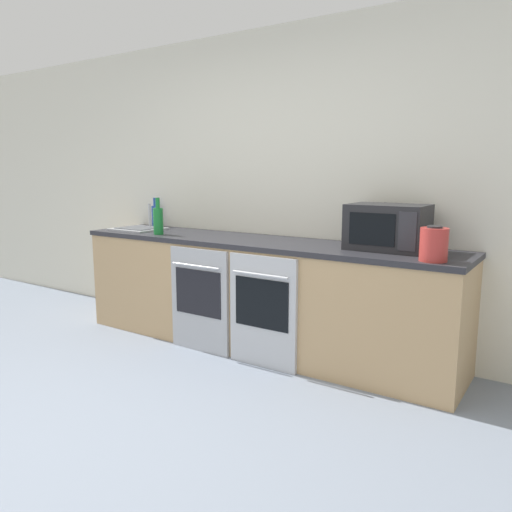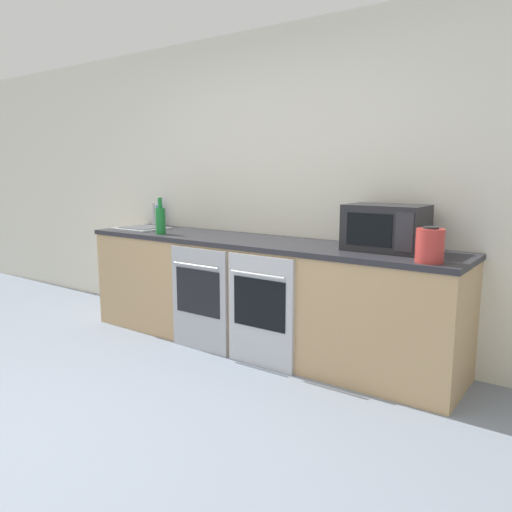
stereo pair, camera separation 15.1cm
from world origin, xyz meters
The scene contains 10 objects.
ground_plane centered at (0.00, 0.00, 0.00)m, with size 16.00×16.00×0.00m, color gray.
wall_back centered at (0.00, 2.16, 1.30)m, with size 10.00×0.06×2.60m.
counter_back centered at (0.00, 1.81, 0.45)m, with size 3.28×0.68×0.89m.
oven_left centered at (-0.33, 1.46, 0.43)m, with size 0.57×0.06×0.84m.
oven_right centered at (0.27, 1.46, 0.43)m, with size 0.57×0.06×0.84m.
microwave centered at (1.04, 1.88, 1.05)m, with size 0.53×0.36×0.32m.
bottle_green centered at (-0.91, 1.62, 1.02)m, with size 0.09×0.09×0.32m.
bottle_blue centered at (-1.39, 2.07, 1.00)m, with size 0.07×0.07×0.28m.
kettle centered at (1.42, 1.59, 1.00)m, with size 0.17×0.17×0.22m.
sink centered at (-1.31, 1.77, 0.91)m, with size 0.44×0.39×0.24m.
Camera 1 is at (2.18, -1.50, 1.44)m, focal length 35.00 mm.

